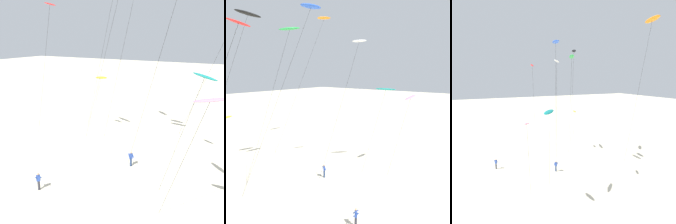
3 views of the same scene
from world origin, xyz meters
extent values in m
plane|color=beige|center=(0.00, 0.00, 0.00)|extent=(260.00, 260.00, 0.00)
ellipsoid|color=blue|center=(-2.22, 12.36, 19.89)|extent=(2.77, 1.25, 0.61)
cylinder|color=#262626|center=(-5.99, 13.98, 9.88)|extent=(7.55, 3.26, 19.77)
ellipsoid|color=teal|center=(6.42, 7.49, 10.72)|extent=(2.45, 2.40, 0.57)
cylinder|color=#262626|center=(4.78, 8.19, 5.32)|extent=(3.30, 1.43, 10.65)
ellipsoid|color=white|center=(3.54, 9.86, 16.70)|extent=(1.82, 1.59, 0.52)
cylinder|color=#262626|center=(0.98, 10.96, 8.31)|extent=(5.15, 2.23, 16.63)
ellipsoid|color=red|center=(-11.03, 11.63, 16.74)|extent=(1.96, 0.79, 0.61)
cylinder|color=#262626|center=(-14.04, 12.91, 8.34)|extent=(6.04, 2.61, 16.68)
ellipsoid|color=yellow|center=(-9.82, 19.87, 7.79)|extent=(3.29, 2.39, 1.02)
cylinder|color=#262626|center=(-11.24, 20.48, 3.84)|extent=(2.87, 1.25, 7.69)
ellipsoid|color=green|center=(-2.72, 15.38, 17.86)|extent=(2.68, 1.71, 0.70)
cylinder|color=#262626|center=(-5.39, 16.53, 8.87)|extent=(5.37, 2.32, 17.74)
ellipsoid|color=black|center=(-6.41, 17.80, 19.18)|extent=(2.72, 2.10, 0.99)
cylinder|color=#262626|center=(-9.59, 19.16, 9.53)|extent=(6.39, 2.76, 19.06)
ellipsoid|color=pink|center=(7.41, 4.49, 9.79)|extent=(2.32, 1.05, 0.74)
cylinder|color=#262626|center=(5.84, 5.16, 4.86)|extent=(3.16, 1.37, 9.72)
ellipsoid|color=orange|center=(8.94, 20.35, 21.73)|extent=(2.91, 1.30, 0.88)
cylinder|color=#262626|center=(4.81, 22.12, 10.81)|extent=(8.30, 3.58, 21.62)
cylinder|color=#33333D|center=(-6.31, 3.55, 0.44)|extent=(0.22, 0.22, 0.88)
cube|color=#2D4CA5|center=(-6.31, 3.55, 1.17)|extent=(0.39, 0.37, 0.58)
sphere|color=tan|center=(-6.31, 3.55, 1.57)|extent=(0.20, 0.20, 0.20)
cylinder|color=#2D4CA5|center=(-6.48, 3.42, 1.22)|extent=(0.38, 0.45, 0.39)
cylinder|color=#2D4CA5|center=(-6.13, 3.69, 1.22)|extent=(0.38, 0.45, 0.39)
cylinder|color=navy|center=(-1.06, 11.75, 0.44)|extent=(0.22, 0.22, 0.88)
cube|color=#2D4CA5|center=(-1.06, 11.75, 1.17)|extent=(0.38, 0.38, 0.58)
sphere|color=tan|center=(-1.06, 11.75, 1.57)|extent=(0.20, 0.20, 0.20)
cylinder|color=#2D4CA5|center=(-0.91, 11.91, 1.22)|extent=(0.43, 0.41, 0.39)
cylinder|color=#2D4CA5|center=(-1.21, 11.59, 1.22)|extent=(0.43, 0.41, 0.39)
camera|label=1|loc=(9.82, -11.24, 13.37)|focal=41.94mm
camera|label=2|loc=(-20.98, -6.03, 12.92)|focal=36.67mm
camera|label=3|loc=(31.99, -3.30, 14.91)|focal=38.94mm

